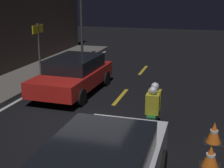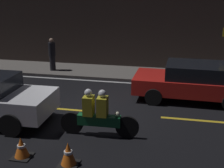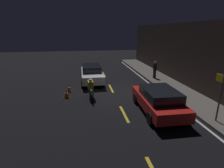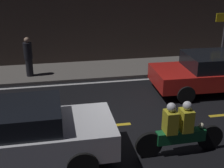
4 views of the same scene
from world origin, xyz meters
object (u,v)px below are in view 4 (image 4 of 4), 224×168
(taxi_red, at_px, (214,71))
(pedestrian, at_px, (28,57))
(motorcycle, at_px, (179,130))
(sedan_white, at_px, (16,134))

(taxi_red, distance_m, pedestrian, 7.16)
(taxi_red, distance_m, motorcycle, 4.57)
(sedan_white, bearing_deg, taxi_red, 26.32)
(motorcycle, height_order, pedestrian, pedestrian)
(pedestrian, bearing_deg, motorcycle, -57.94)
(taxi_red, bearing_deg, sedan_white, 28.04)
(motorcycle, bearing_deg, pedestrian, 120.55)
(sedan_white, relative_size, motorcycle, 1.94)
(sedan_white, relative_size, pedestrian, 2.77)
(pedestrian, bearing_deg, sedan_white, -89.46)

